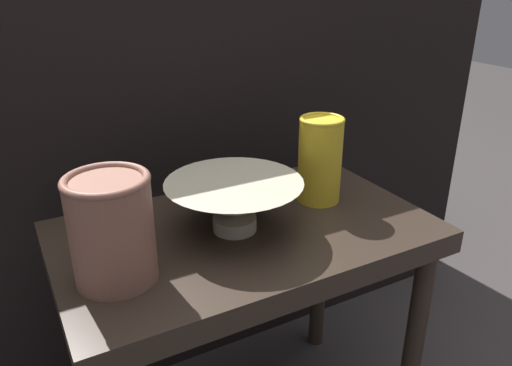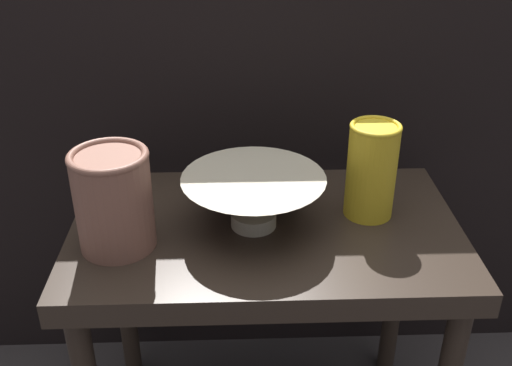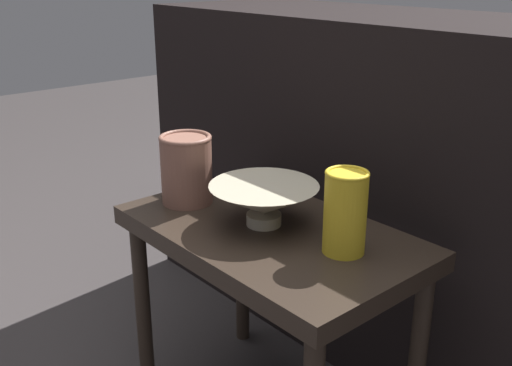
# 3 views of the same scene
# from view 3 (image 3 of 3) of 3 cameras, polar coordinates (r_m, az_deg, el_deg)

# --- Properties ---
(table) EXTENTS (0.62, 0.38, 0.48)m
(table) POSITION_cam_3_polar(r_m,az_deg,el_deg) (1.26, 1.32, -6.99)
(table) COLOR #2D231C
(table) RESTS_ON ground_plane
(couch_backdrop) EXTENTS (1.62, 0.50, 0.87)m
(couch_backdrop) POSITION_cam_3_polar(r_m,az_deg,el_deg) (1.60, 14.68, -0.66)
(couch_backdrop) COLOR black
(couch_backdrop) RESTS_ON ground_plane
(bowl) EXTENTS (0.23, 0.23, 0.09)m
(bowl) POSITION_cam_3_polar(r_m,az_deg,el_deg) (1.22, 0.72, -1.68)
(bowl) COLOR #B2A88E
(bowl) RESTS_ON table
(vase_textured_left) EXTENTS (0.12, 0.12, 0.16)m
(vase_textured_left) POSITION_cam_3_polar(r_m,az_deg,el_deg) (1.34, -6.64, 1.44)
(vase_textured_left) COLOR brown
(vase_textured_left) RESTS_ON table
(vase_colorful_right) EXTENTS (0.08, 0.08, 0.16)m
(vase_colorful_right) POSITION_cam_3_polar(r_m,az_deg,el_deg) (1.11, 8.50, -2.68)
(vase_colorful_right) COLOR gold
(vase_colorful_right) RESTS_ON table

